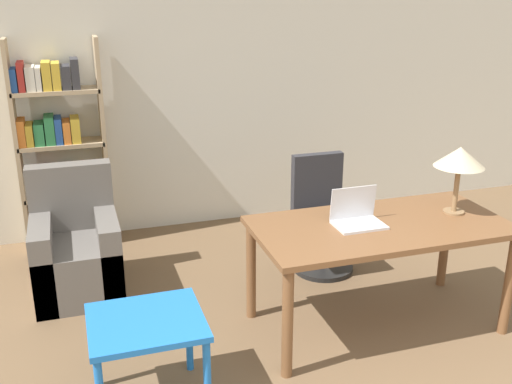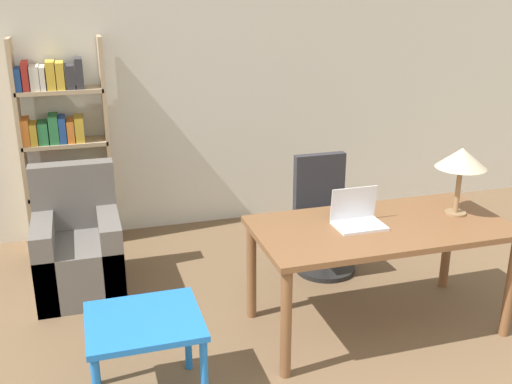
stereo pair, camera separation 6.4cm
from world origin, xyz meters
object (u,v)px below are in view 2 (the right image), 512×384
desk (380,238)px  laptop (357,217)px  office_chair (324,219)px  side_table_blue (145,331)px  table_lamp (462,160)px  bookshelf (60,152)px  armchair (79,252)px

desk → laptop: 0.23m
office_chair → side_table_blue: bearing=-140.8°
laptop → office_chair: bearing=80.0°
laptop → office_chair: laptop is taller
table_lamp → bookshelf: size_ratio=0.25×
laptop → table_lamp: bearing=-1.0°
desk → side_table_blue: (-1.65, -0.37, -0.21)m
laptop → bookshelf: bearing=132.6°
table_lamp → side_table_blue: table_lamp is taller
office_chair → bookshelf: size_ratio=0.52×
table_lamp → office_chair: table_lamp is taller
laptop → desk: bearing=-14.8°
desk → armchair: 2.34m
laptop → bookshelf: size_ratio=0.17×
laptop → table_lamp: table_lamp is taller
laptop → side_table_blue: size_ratio=0.52×
laptop → table_lamp: (0.76, -0.01, 0.34)m
desk → bookshelf: bearing=134.3°
office_chair → bookshelf: 2.43m
office_chair → side_table_blue: 2.14m
bookshelf → office_chair: bearing=-29.0°
table_lamp → side_table_blue: bearing=-169.9°
armchair → table_lamp: bearing=-23.7°
armchair → bookshelf: bookshelf is taller
table_lamp → bookshelf: 3.43m
laptop → bookshelf: bookshelf is taller
office_chair → armchair: 2.01m
laptop → armchair: 2.21m
table_lamp → bookshelf: bookshelf is taller
table_lamp → side_table_blue: 2.39m
laptop → side_table_blue: bearing=-164.4°
desk → side_table_blue: size_ratio=2.72×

